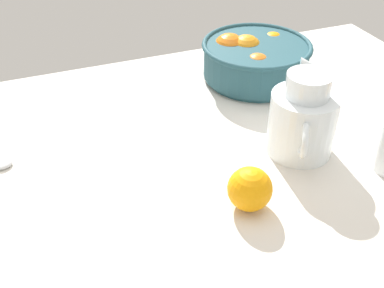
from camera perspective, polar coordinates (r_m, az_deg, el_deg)
ground_plane at (r=93.75cm, az=-0.73°, el=-1.73°), size 143.42×87.08×3.00cm
fruit_bowl at (r=117.17cm, az=7.60°, el=10.18°), size 26.48×26.48×10.79cm
juice_pitcher at (r=92.27cm, az=13.19°, el=2.41°), size 12.89×15.83×17.47cm
loose_orange_0 at (r=79.24cm, az=7.03°, el=-5.43°), size 7.63×7.63×7.63cm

